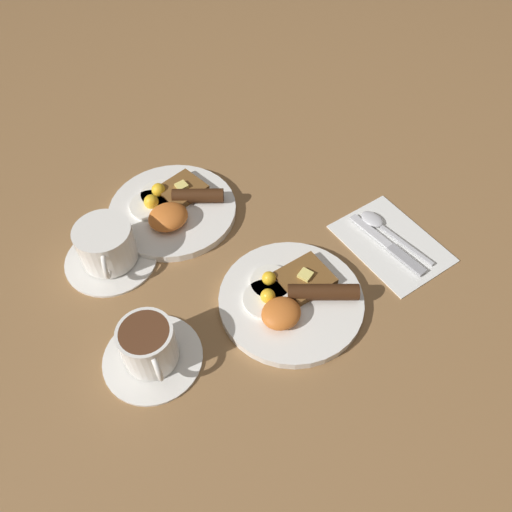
{
  "coord_description": "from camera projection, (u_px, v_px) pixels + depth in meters",
  "views": [
    {
      "loc": [
        -0.29,
        -0.33,
        0.68
      ],
      "look_at": [
        -0.0,
        0.1,
        0.03
      ],
      "focal_mm": 35.0,
      "sensor_mm": 36.0,
      "label": 1
    }
  ],
  "objects": [
    {
      "name": "teacup_near",
      "position": [
        150.0,
        348.0,
        0.72
      ],
      "size": [
        0.15,
        0.15,
        0.08
      ],
      "color": "white",
      "rests_on": "ground_plane"
    },
    {
      "name": "ground_plane",
      "position": [
        291.0,
        303.0,
        0.81
      ],
      "size": [
        3.0,
        3.0,
        0.0
      ],
      "primitive_type": "plane",
      "color": "olive"
    },
    {
      "name": "breakfast_plate_near",
      "position": [
        292.0,
        299.0,
        0.8
      ],
      "size": [
        0.23,
        0.23,
        0.04
      ],
      "color": "white",
      "rests_on": "ground_plane"
    },
    {
      "name": "napkin",
      "position": [
        391.0,
        242.0,
        0.88
      ],
      "size": [
        0.14,
        0.19,
        0.01
      ],
      "primitive_type": "cube",
      "rotation": [
        0.0,
        0.0,
        -0.0
      ],
      "color": "white",
      "rests_on": "ground_plane"
    },
    {
      "name": "spoon",
      "position": [
        379.0,
        225.0,
        0.9
      ],
      "size": [
        0.04,
        0.16,
        0.01
      ],
      "rotation": [
        0.0,
        0.0,
        1.68
      ],
      "color": "silver",
      "rests_on": "napkin"
    },
    {
      "name": "knife",
      "position": [
        391.0,
        247.0,
        0.87
      ],
      "size": [
        0.03,
        0.17,
        0.01
      ],
      "rotation": [
        0.0,
        0.0,
        1.64
      ],
      "color": "silver",
      "rests_on": "napkin"
    },
    {
      "name": "breakfast_plate_far",
      "position": [
        173.0,
        208.0,
        0.92
      ],
      "size": [
        0.23,
        0.23,
        0.05
      ],
      "color": "white",
      "rests_on": "ground_plane"
    },
    {
      "name": "teacup_far",
      "position": [
        107.0,
        248.0,
        0.83
      ],
      "size": [
        0.16,
        0.16,
        0.08
      ],
      "color": "white",
      "rests_on": "ground_plane"
    }
  ]
}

